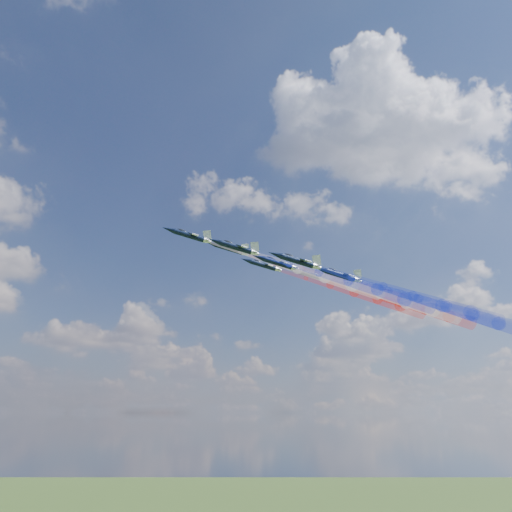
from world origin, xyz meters
TOP-DOWN VIEW (x-y plane):
  - jet_lead at (-34.95, 15.49)m, footprint 16.12×14.69m
  - trail_lead at (-8.85, 4.86)m, footprint 44.23×22.19m
  - jet_inner_left at (-29.05, 3.66)m, footprint 16.12×14.69m
  - trail_inner_left at (-2.95, -6.96)m, footprint 44.23×22.19m
  - jet_inner_right at (-19.97, 20.04)m, footprint 16.12×14.69m
  - trail_inner_right at (6.13, 9.42)m, footprint 44.23×22.19m
  - jet_outer_left at (-21.56, -9.40)m, footprint 16.12×14.69m
  - trail_outer_left at (4.54, -20.03)m, footprint 44.23×22.19m
  - jet_center_third at (-14.26, 6.30)m, footprint 16.12×14.69m
  - trail_center_third at (11.84, -4.32)m, footprint 44.23×22.19m
  - jet_outer_right at (-5.29, 23.87)m, footprint 16.12×14.69m
  - trail_outer_right at (20.82, 13.24)m, footprint 44.23×22.19m
  - jet_rear_left at (-6.32, -7.53)m, footprint 16.12×14.69m
  - trail_rear_left at (19.79, -18.15)m, footprint 44.23×22.19m
  - jet_rear_right at (0.70, 11.37)m, footprint 16.12×14.69m
  - trail_rear_right at (26.80, 0.75)m, footprint 44.23×22.19m

SIDE VIEW (x-z plane):
  - trail_rear_left at x=19.79m, z-range 129.34..144.82m
  - trail_outer_left at x=4.54m, z-range 129.92..145.40m
  - trail_center_third at x=11.84m, z-range 133.99..149.48m
  - trail_rear_right at x=26.80m, z-range 134.33..149.81m
  - trail_inner_left at x=-2.95m, z-range 134.84..150.33m
  - jet_rear_left at x=-6.32m, z-range 139.20..147.87m
  - jet_outer_left at x=-21.56m, z-range 139.78..148.45m
  - trail_outer_right at x=20.82m, z-range 138.56..154.04m
  - trail_lead at x=-8.85m, z-range 139.65..155.13m
  - trail_inner_right at x=6.13m, z-range 140.06..155.55m
  - jet_center_third at x=-14.26m, z-range 143.86..152.53m
  - jet_rear_right at x=0.70m, z-range 144.19..152.86m
  - jet_inner_left at x=-29.05m, z-range 144.71..153.38m
  - jet_outer_right at x=-5.29m, z-range 148.42..157.09m
  - jet_lead at x=-34.95m, z-range 149.51..158.18m
  - jet_inner_right at x=-19.97m, z-range 149.92..158.59m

